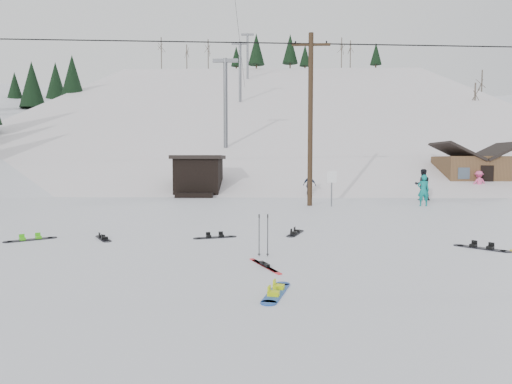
{
  "coord_description": "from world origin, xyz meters",
  "views": [
    {
      "loc": [
        -0.13,
        -10.18,
        2.41
      ],
      "look_at": [
        -0.57,
        4.3,
        1.4
      ],
      "focal_mm": 32.0,
      "sensor_mm": 36.0,
      "label": 1
    }
  ],
  "objects_px": {
    "cabin": "(474,173)",
    "hero_skis": "(265,265)",
    "hero_snowboard": "(276,292)",
    "utility_pole": "(310,117)"
  },
  "relations": [
    {
      "from": "hero_skis",
      "to": "utility_pole",
      "type": "bearing_deg",
      "value": 56.92
    },
    {
      "from": "cabin",
      "to": "hero_skis",
      "type": "xyz_separation_m",
      "value": [
        -15.24,
        -23.96,
        -1.46
      ]
    },
    {
      "from": "utility_pole",
      "to": "hero_skis",
      "type": "bearing_deg",
      "value": -99.11
    },
    {
      "from": "hero_skis",
      "to": "hero_snowboard",
      "type": "bearing_deg",
      "value": -107.75
    },
    {
      "from": "utility_pole",
      "to": "hero_snowboard",
      "type": "xyz_separation_m",
      "value": [
        -2.01,
        -16.07,
        -4.65
      ]
    },
    {
      "from": "cabin",
      "to": "hero_snowboard",
      "type": "bearing_deg",
      "value": -119.94
    },
    {
      "from": "cabin",
      "to": "hero_snowboard",
      "type": "height_order",
      "value": "cabin"
    },
    {
      "from": "cabin",
      "to": "hero_snowboard",
      "type": "xyz_separation_m",
      "value": [
        -15.01,
        -26.06,
        -1.46
      ]
    },
    {
      "from": "hero_snowboard",
      "to": "cabin",
      "type": "bearing_deg",
      "value": -17.01
    },
    {
      "from": "utility_pole",
      "to": "hero_skis",
      "type": "relative_size",
      "value": 5.85
    }
  ]
}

